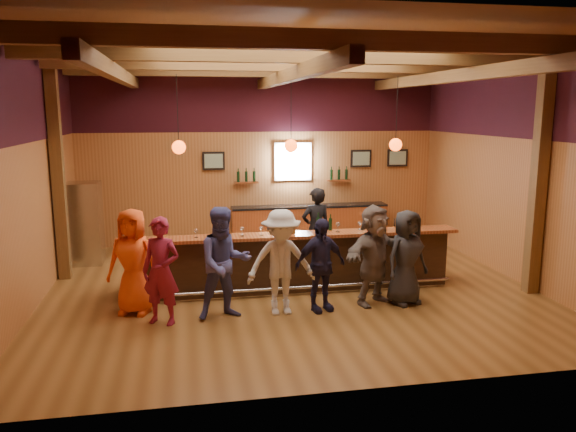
{
  "coord_description": "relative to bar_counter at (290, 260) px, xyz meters",
  "views": [
    {
      "loc": [
        -1.91,
        -10.04,
        3.35
      ],
      "look_at": [
        0.0,
        0.3,
        1.35
      ],
      "focal_mm": 35.0,
      "sensor_mm": 36.0,
      "label": 1
    }
  ],
  "objects": [
    {
      "name": "room",
      "position": [
        -0.02,
        -0.09,
        2.69
      ],
      "size": [
        9.04,
        9.0,
        4.52
      ],
      "color": "brown",
      "rests_on": "ground"
    },
    {
      "name": "bar_counter",
      "position": [
        0.0,
        0.0,
        0.0
      ],
      "size": [
        6.3,
        1.07,
        1.11
      ],
      "color": "black",
      "rests_on": "ground"
    },
    {
      "name": "back_bar_cabinet",
      "position": [
        1.18,
        3.57,
        -0.05
      ],
      "size": [
        4.0,
        0.52,
        0.95
      ],
      "color": "brown",
      "rests_on": "ground"
    },
    {
      "name": "window",
      "position": [
        0.78,
        3.8,
        1.53
      ],
      "size": [
        0.95,
        0.09,
        0.95
      ],
      "color": "silver",
      "rests_on": "room"
    },
    {
      "name": "framed_pictures",
      "position": [
        1.65,
        3.79,
        1.58
      ],
      "size": [
        5.35,
        0.05,
        0.45
      ],
      "color": "black",
      "rests_on": "room"
    },
    {
      "name": "wine_shelves",
      "position": [
        0.78,
        3.73,
        1.1
      ],
      "size": [
        3.0,
        0.18,
        0.3
      ],
      "color": "brown",
      "rests_on": "room"
    },
    {
      "name": "pendant_lights",
      "position": [
        -0.02,
        -0.15,
        2.19
      ],
      "size": [
        4.24,
        0.24,
        1.37
      ],
      "color": "black",
      "rests_on": "room"
    },
    {
      "name": "stainless_fridge",
      "position": [
        -4.12,
        2.45,
        0.38
      ],
      "size": [
        0.7,
        0.7,
        1.8
      ],
      "primitive_type": "cube",
      "color": "silver",
      "rests_on": "ground"
    },
    {
      "name": "customer_orange",
      "position": [
        -2.82,
        -0.93,
        0.36
      ],
      "size": [
        1.0,
        0.81,
        1.77
      ],
      "primitive_type": "imported",
      "rotation": [
        0.0,
        0.0,
        -0.33
      ],
      "color": "#F25016",
      "rests_on": "ground"
    },
    {
      "name": "customer_redvest",
      "position": [
        -2.35,
        -1.5,
        0.34
      ],
      "size": [
        0.74,
        0.64,
        1.72
      ],
      "primitive_type": "imported",
      "rotation": [
        0.0,
        0.0,
        -0.45
      ],
      "color": "maroon",
      "rests_on": "ground"
    },
    {
      "name": "customer_denim",
      "position": [
        -1.35,
        -1.42,
        0.4
      ],
      "size": [
        1.0,
        0.85,
        1.83
      ],
      "primitive_type": "imported",
      "rotation": [
        0.0,
        0.0,
        0.18
      ],
      "color": "#434886",
      "rests_on": "ground"
    },
    {
      "name": "customer_white",
      "position": [
        -0.42,
        -1.42,
        0.36
      ],
      "size": [
        1.16,
        0.7,
        1.76
      ],
      "primitive_type": "imported",
      "rotation": [
        0.0,
        0.0,
        0.04
      ],
      "color": "silver",
      "rests_on": "ground"
    },
    {
      "name": "customer_navy",
      "position": [
        0.25,
        -1.39,
        0.27
      ],
      "size": [
        1.0,
        0.63,
        1.59
      ],
      "primitive_type": "imported",
      "rotation": [
        0.0,
        0.0,
        0.28
      ],
      "color": "#1F1D3A",
      "rests_on": "ground"
    },
    {
      "name": "customer_brown",
      "position": [
        1.25,
        -1.21,
        0.36
      ],
      "size": [
        1.67,
        1.24,
        1.76
      ],
      "primitive_type": "imported",
      "rotation": [
        0.0,
        0.0,
        0.51
      ],
      "color": "#665951",
      "rests_on": "ground"
    },
    {
      "name": "customer_dark",
      "position": [
        1.8,
        -1.31,
        0.31
      ],
      "size": [
        0.94,
        0.76,
        1.66
      ],
      "primitive_type": "imported",
      "rotation": [
        0.0,
        0.0,
        0.33
      ],
      "color": "#252528",
      "rests_on": "ground"
    },
    {
      "name": "bartender",
      "position": [
        0.73,
        0.98,
        0.36
      ],
      "size": [
        0.71,
        0.53,
        1.77
      ],
      "primitive_type": "imported",
      "rotation": [
        0.0,
        0.0,
        3.33
      ],
      "color": "black",
      "rests_on": "ground"
    },
    {
      "name": "ice_bucket",
      "position": [
        -0.06,
        -0.25,
        0.71
      ],
      "size": [
        0.22,
        0.22,
        0.24
      ],
      "primitive_type": "cylinder",
      "color": "brown",
      "rests_on": "bar_counter"
    },
    {
      "name": "bottle_a",
      "position": [
        0.48,
        -0.26,
        0.73
      ],
      "size": [
        0.08,
        0.08,
        0.37
      ],
      "color": "black",
      "rests_on": "bar_counter"
    },
    {
      "name": "bottle_b",
      "position": [
        0.73,
        -0.17,
        0.71
      ],
      "size": [
        0.07,
        0.07,
        0.31
      ],
      "color": "black",
      "rests_on": "bar_counter"
    },
    {
      "name": "glass_a",
      "position": [
        -2.37,
        -0.41,
        0.72
      ],
      "size": [
        0.08,
        0.08,
        0.18
      ],
      "color": "silver",
      "rests_on": "bar_counter"
    },
    {
      "name": "glass_b",
      "position": [
        -1.77,
        -0.33,
        0.71
      ],
      "size": [
        0.07,
        0.07,
        0.16
      ],
      "color": "silver",
      "rests_on": "bar_counter"
    },
    {
      "name": "glass_c",
      "position": [
        -1.36,
        -0.25,
        0.72
      ],
      "size": [
        0.08,
        0.08,
        0.18
      ],
      "color": "silver",
      "rests_on": "bar_counter"
    },
    {
      "name": "glass_d",
      "position": [
        -0.95,
        -0.37,
        0.71
      ],
      "size": [
        0.08,
        0.08,
        0.18
      ],
      "color": "silver",
      "rests_on": "bar_counter"
    },
    {
      "name": "glass_e",
      "position": [
        -0.6,
        -0.37,
        0.71
      ],
      "size": [
        0.08,
        0.08,
        0.17
      ],
      "color": "silver",
      "rests_on": "bar_counter"
    },
    {
      "name": "glass_f",
      "position": [
        0.84,
        -0.34,
        0.72
      ],
      "size": [
        0.08,
        0.08,
        0.19
      ],
      "color": "silver",
      "rests_on": "bar_counter"
    },
    {
      "name": "glass_g",
      "position": [
        1.29,
        -0.23,
        0.7
      ],
      "size": [
        0.07,
        0.07,
        0.16
      ],
      "color": "silver",
      "rests_on": "bar_counter"
    },
    {
      "name": "glass_h",
      "position": [
        2.16,
        -0.32,
        0.73
      ],
      "size": [
        0.09,
        0.09,
        0.2
      ],
      "color": "silver",
      "rests_on": "bar_counter"
    }
  ]
}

